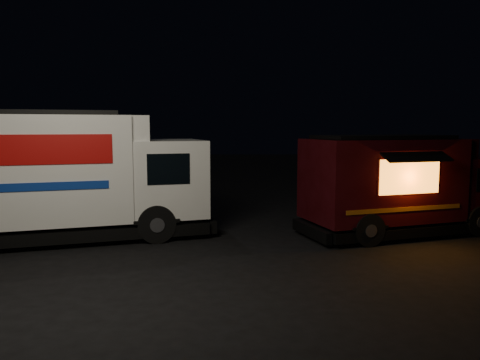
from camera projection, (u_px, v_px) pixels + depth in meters
ground at (180, 255)px, 10.94m from camera, size 80.00×80.00×0.00m
white_truck at (69, 176)px, 12.35m from camera, size 7.89×4.56×3.39m
red_truck at (405, 185)px, 13.04m from camera, size 6.30×3.84×2.75m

